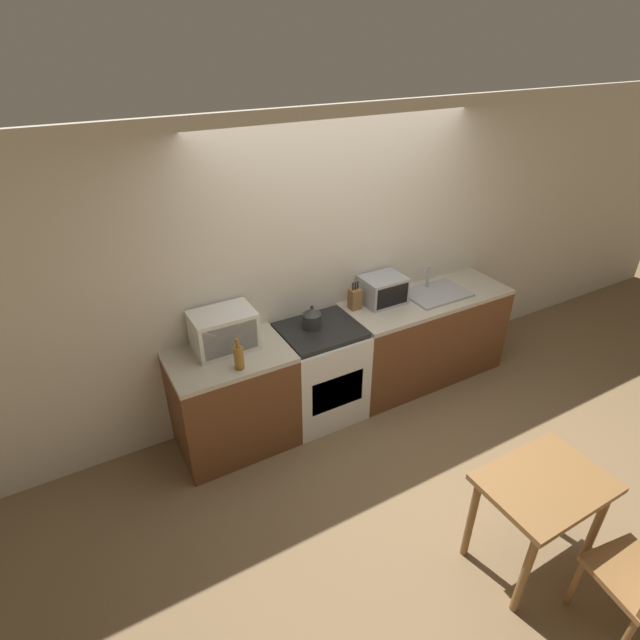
# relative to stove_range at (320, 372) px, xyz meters

# --- Properties ---
(ground_plane) EXTENTS (16.00, 16.00, 0.00)m
(ground_plane) POSITION_rel_stove_range_xyz_m (0.36, -0.82, -0.45)
(ground_plane) COLOR brown
(wall_back) EXTENTS (10.00, 0.06, 2.60)m
(wall_back) POSITION_rel_stove_range_xyz_m (0.36, 0.34, 0.85)
(wall_back) COLOR beige
(wall_back) RESTS_ON ground_plane
(counter_left_run) EXTENTS (0.94, 0.62, 0.90)m
(counter_left_run) POSITION_rel_stove_range_xyz_m (-0.81, 0.00, 0.00)
(counter_left_run) COLOR brown
(counter_left_run) RESTS_ON ground_plane
(counter_right_run) EXTENTS (1.66, 0.62, 0.90)m
(counter_right_run) POSITION_rel_stove_range_xyz_m (1.17, 0.00, 0.00)
(counter_right_run) COLOR brown
(counter_right_run) RESTS_ON ground_plane
(stove_range) EXTENTS (0.69, 0.62, 0.90)m
(stove_range) POSITION_rel_stove_range_xyz_m (0.00, 0.00, 0.00)
(stove_range) COLOR silver
(stove_range) RESTS_ON ground_plane
(kettle) EXTENTS (0.16, 0.16, 0.21)m
(kettle) POSITION_rel_stove_range_xyz_m (-0.05, 0.06, 0.54)
(kettle) COLOR #2D2D2D
(kettle) RESTS_ON stove_range
(microwave) EXTENTS (0.48, 0.33, 0.31)m
(microwave) POSITION_rel_stove_range_xyz_m (-0.79, 0.12, 0.61)
(microwave) COLOR silver
(microwave) RESTS_ON counter_left_run
(bottle) EXTENTS (0.07, 0.07, 0.26)m
(bottle) POSITION_rel_stove_range_xyz_m (-0.80, -0.20, 0.55)
(bottle) COLOR olive
(bottle) RESTS_ON counter_left_run
(knife_block) EXTENTS (0.10, 0.09, 0.26)m
(knife_block) POSITION_rel_stove_range_xyz_m (0.44, 0.15, 0.55)
(knife_block) COLOR brown
(knife_block) RESTS_ON counter_right_run
(toaster_oven) EXTENTS (0.38, 0.31, 0.25)m
(toaster_oven) POSITION_rel_stove_range_xyz_m (0.74, 0.14, 0.58)
(toaster_oven) COLOR #999BA0
(toaster_oven) RESTS_ON counter_right_run
(sink_basin) EXTENTS (0.59, 0.41, 0.24)m
(sink_basin) POSITION_rel_stove_range_xyz_m (1.27, 0.01, 0.47)
(sink_basin) COLOR #999BA0
(sink_basin) RESTS_ON counter_right_run
(dining_table) EXTENTS (0.77, 0.55, 0.73)m
(dining_table) POSITION_rel_stove_range_xyz_m (0.46, -1.97, 0.16)
(dining_table) COLOR brown
(dining_table) RESTS_ON ground_plane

